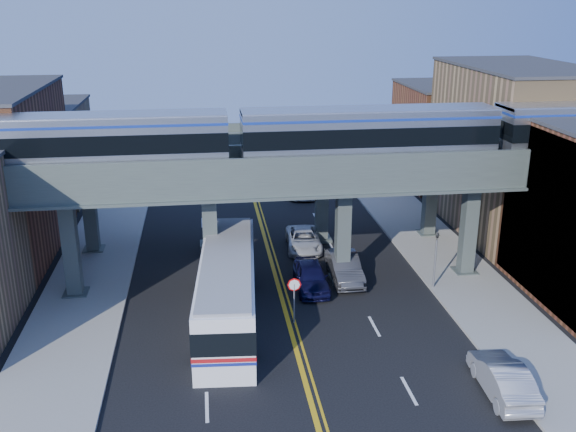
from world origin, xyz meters
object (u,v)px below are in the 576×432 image
(transit_bus, at_px, (228,289))
(car_lane_a, at_px, (311,276))
(transit_train, at_px, (368,134))
(car_lane_b, at_px, (344,267))
(stop_sign, at_px, (294,293))
(traffic_signal, at_px, (436,254))
(car_parked_curb, at_px, (503,378))
(car_lane_c, at_px, (304,240))
(car_lane_d, at_px, (302,184))

(transit_bus, height_order, car_lane_a, transit_bus)
(transit_train, height_order, car_lane_b, transit_train)
(stop_sign, bearing_deg, transit_train, 44.76)
(car_lane_b, bearing_deg, transit_bus, -149.81)
(transit_train, bearing_deg, car_lane_b, 173.02)
(car_lane_b, bearing_deg, transit_train, -6.11)
(transit_bus, xyz_separation_m, car_lane_a, (5.12, 3.16, -0.96))
(car_lane_b, bearing_deg, stop_sign, -126.28)
(car_lane_b, bearing_deg, traffic_signal, -22.28)
(stop_sign, relative_size, car_lane_b, 0.53)
(traffic_signal, bearing_deg, transit_bus, -170.79)
(transit_bus, xyz_separation_m, car_lane_b, (7.39, 4.15, -0.95))
(transit_train, xyz_separation_m, traffic_signal, (3.86, -2.00, -6.91))
(car_parked_curb, bearing_deg, traffic_signal, -90.42)
(car_lane_c, bearing_deg, car_lane_b, -68.52)
(transit_bus, height_order, car_parked_curb, transit_bus)
(car_lane_a, bearing_deg, stop_sign, -110.35)
(car_lane_c, xyz_separation_m, car_parked_curb, (6.02, -18.25, 0.09))
(transit_bus, distance_m, car_lane_c, 11.15)
(transit_bus, relative_size, car_lane_a, 2.88)
(car_lane_a, bearing_deg, traffic_signal, -7.93)
(car_lane_a, distance_m, car_lane_d, 19.81)
(car_lane_a, bearing_deg, transit_bus, -147.30)
(transit_train, relative_size, car_lane_a, 9.75)
(transit_train, bearing_deg, car_lane_d, 92.68)
(traffic_signal, xyz_separation_m, car_lane_b, (-5.00, 2.14, -1.49))
(car_lane_b, relative_size, car_lane_d, 0.83)
(car_lane_c, bearing_deg, traffic_signal, -44.42)
(car_lane_b, xyz_separation_m, car_lane_d, (0.27, 18.65, 0.05))
(car_lane_a, bearing_deg, transit_train, 15.03)
(transit_bus, height_order, car_lane_d, transit_bus)
(stop_sign, distance_m, car_parked_curb, 11.31)
(car_lane_a, bearing_deg, car_lane_d, 83.67)
(stop_sign, relative_size, car_lane_a, 0.56)
(car_lane_b, bearing_deg, car_lane_a, -155.52)
(transit_train, xyz_separation_m, car_lane_b, (-1.15, 0.14, -8.39))
(car_lane_a, relative_size, car_lane_c, 0.94)
(transit_train, bearing_deg, transit_bus, -154.84)
(stop_sign, xyz_separation_m, traffic_signal, (8.90, 3.00, 0.54))
(stop_sign, bearing_deg, transit_bus, 164.19)
(car_lane_c, bearing_deg, car_lane_a, -91.17)
(car_lane_d, xyz_separation_m, car_parked_curb, (4.04, -31.52, -0.08))
(transit_train, relative_size, stop_sign, 17.38)
(stop_sign, distance_m, traffic_signal, 9.41)
(traffic_signal, height_order, car_lane_d, traffic_signal)
(transit_bus, bearing_deg, car_lane_a, -54.18)
(stop_sign, bearing_deg, traffic_signal, 18.63)
(traffic_signal, relative_size, car_parked_curb, 0.86)
(stop_sign, xyz_separation_m, car_lane_d, (4.16, 23.79, -0.90))
(transit_bus, distance_m, car_parked_curb, 14.62)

